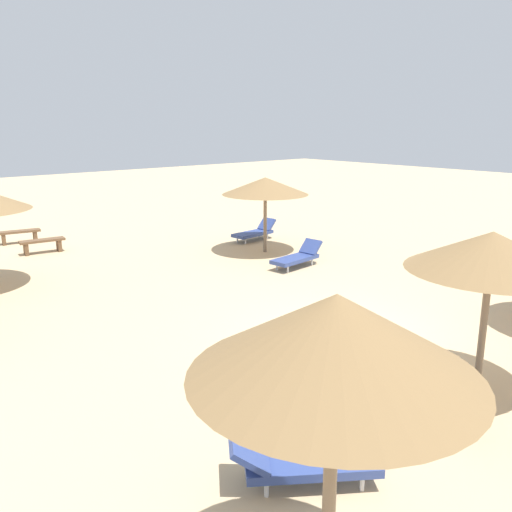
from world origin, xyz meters
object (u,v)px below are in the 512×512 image
object	(u,v)px
parasol_3	(492,251)
parasol_5	(336,337)
parasol_1	(265,186)
bench_1	(19,234)
lounger_3	(421,400)
lounger_7	(255,232)
lounger_5	(301,461)
lounger_1	(298,257)
bench_0	(42,243)

from	to	relation	value
parasol_3	parasol_5	size ratio (longest dim) A/B	0.87
parasol_1	bench_1	world-z (taller)	parasol_1
lounger_3	parasol_1	bearing A→B (deg)	60.56
lounger_7	parasol_3	bearing A→B (deg)	-113.18
lounger_5	lounger_1	bearing A→B (deg)	44.97
parasol_5	lounger_1	bearing A→B (deg)	45.91
lounger_1	bench_1	world-z (taller)	lounger_1
bench_0	bench_1	size ratio (longest dim) A/B	0.99
parasol_1	lounger_5	world-z (taller)	parasol_1
parasol_1	lounger_3	distance (m)	11.32
parasol_3	bench_1	distance (m)	17.20
parasol_3	parasol_5	distance (m)	5.42
bench_0	lounger_3	bearing A→B (deg)	-87.97
lounger_1	bench_0	distance (m)	8.96
parasol_5	bench_0	size ratio (longest dim) A/B	2.07
parasol_1	lounger_1	bearing A→B (deg)	-104.35
lounger_7	bench_1	world-z (taller)	lounger_7
parasol_5	bench_1	distance (m)	18.62
parasol_1	bench_1	bearing A→B (deg)	130.67
parasol_3	lounger_1	world-z (taller)	parasol_3
parasol_1	lounger_7	xyz separation A→B (m)	(0.98, 1.68, -2.00)
parasol_1	lounger_3	bearing A→B (deg)	-119.44
parasol_3	lounger_3	size ratio (longest dim) A/B	1.41
parasol_5	lounger_7	distance (m)	16.53
parasol_3	lounger_7	distance (m)	12.71
parasol_1	bench_0	size ratio (longest dim) A/B	1.94
bench_1	bench_0	bearing A→B (deg)	-87.39
parasol_5	lounger_5	size ratio (longest dim) A/B	1.66
parasol_1	bench_0	world-z (taller)	parasol_1
parasol_5	lounger_7	bearing A→B (deg)	51.41
parasol_3	parasol_5	xyz separation A→B (m)	(-5.26, -1.25, 0.37)
parasol_3	bench_1	size ratio (longest dim) A/B	1.79
lounger_7	bench_0	size ratio (longest dim) A/B	1.24
lounger_3	lounger_5	world-z (taller)	lounger_5
lounger_3	parasol_5	bearing A→B (deg)	-159.54
lounger_5	bench_0	bearing A→B (deg)	82.29
lounger_5	lounger_7	xyz separation A→B (m)	(8.94, 11.24, 0.01)
lounger_5	lounger_3	bearing A→B (deg)	-3.30
parasol_5	lounger_5	distance (m)	3.20
lounger_7	bench_1	xyz separation A→B (m)	(-7.08, 5.42, 0.02)
parasol_5	bench_1	bearing A→B (deg)	80.28
parasol_1	lounger_3	size ratio (longest dim) A/B	1.52
parasol_3	bench_1	xyz separation A→B (m)	(-2.14, 16.94, -2.11)
bench_0	bench_1	world-z (taller)	same
parasol_1	bench_0	xyz separation A→B (m)	(-6.00, 4.95, -1.98)
bench_0	lounger_5	bearing A→B (deg)	-97.71
lounger_3	lounger_7	distance (m)	13.09
lounger_1	bench_1	bearing A→B (deg)	120.91
parasol_1	lounger_7	size ratio (longest dim) A/B	1.56
lounger_3	bench_0	xyz separation A→B (m)	(-0.52, 14.65, 0.03)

